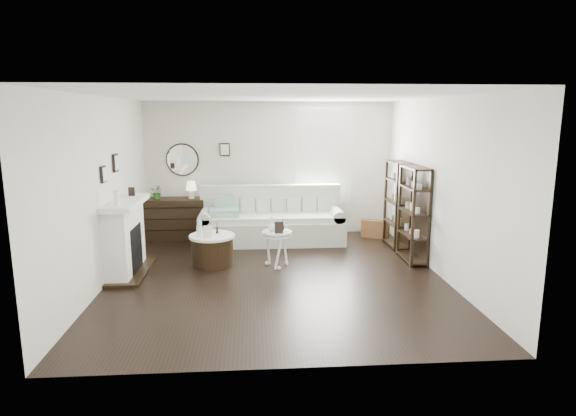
{
  "coord_description": "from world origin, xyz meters",
  "views": [
    {
      "loc": [
        -0.34,
        -7.05,
        2.43
      ],
      "look_at": [
        0.24,
        0.8,
        0.91
      ],
      "focal_mm": 30.0,
      "sensor_mm": 36.0,
      "label": 1
    }
  ],
  "objects": [
    {
      "name": "bottle_drum",
      "position": [
        -1.21,
        0.54,
        0.67
      ],
      "size": [
        0.07,
        0.07,
        0.32
      ],
      "primitive_type": "cylinder",
      "color": "silver",
      "rests_on": "drum_table"
    },
    {
      "name": "room",
      "position": [
        0.73,
        2.7,
        1.6
      ],
      "size": [
        5.5,
        5.5,
        5.5
      ],
      "color": "black",
      "rests_on": "ground"
    },
    {
      "name": "sofa",
      "position": [
        0.0,
        2.09,
        0.36
      ],
      "size": [
        2.77,
        0.96,
        1.07
      ],
      "color": "#B6C0AB",
      "rests_on": "ground"
    },
    {
      "name": "eiffel_ped",
      "position": [
        0.13,
        0.51,
        0.68
      ],
      "size": [
        0.11,
        0.11,
        0.19
      ],
      "primitive_type": null,
      "rotation": [
        0.0,
        0.0,
        0.04
      ],
      "color": "black",
      "rests_on": "pedestal_table"
    },
    {
      "name": "flask_ped",
      "position": [
        -0.05,
        0.5,
        0.71
      ],
      "size": [
        0.13,
        0.13,
        0.23
      ],
      "primitive_type": null,
      "color": "silver",
      "rests_on": "pedestal_table"
    },
    {
      "name": "shelf_unit_near",
      "position": [
        2.33,
        0.65,
        0.8
      ],
      "size": [
        0.3,
        0.8,
        1.6
      ],
      "color": "black",
      "rests_on": "ground"
    },
    {
      "name": "card_frame_ped",
      "position": [
        0.06,
        0.35,
        0.68
      ],
      "size": [
        0.14,
        0.06,
        0.18
      ],
      "primitive_type": "cube",
      "rotation": [
        -0.21,
        0.0,
        -0.05
      ],
      "color": "black",
      "rests_on": "pedestal_table"
    },
    {
      "name": "potted_plant",
      "position": [
        -2.22,
        2.42,
        0.95
      ],
      "size": [
        0.31,
        0.29,
        0.28
      ],
      "primitive_type": "imported",
      "rotation": [
        0.0,
        0.0,
        -0.31
      ],
      "color": "#235618",
      "rests_on": "dresser"
    },
    {
      "name": "fireplace",
      "position": [
        -2.32,
        0.3,
        0.54
      ],
      "size": [
        0.5,
        1.4,
        1.84
      ],
      "color": "white",
      "rests_on": "ground"
    },
    {
      "name": "card_frame_drum",
      "position": [
        -1.07,
        0.43,
        0.61
      ],
      "size": [
        0.15,
        0.08,
        0.19
      ],
      "primitive_type": "cube",
      "rotation": [
        -0.21,
        0.0,
        -0.19
      ],
      "color": "silver",
      "rests_on": "drum_table"
    },
    {
      "name": "table_lamp",
      "position": [
        -1.56,
        2.47,
        0.98
      ],
      "size": [
        0.27,
        0.27,
        0.34
      ],
      "primitive_type": null,
      "rotation": [
        0.0,
        0.0,
        0.33
      ],
      "color": "white",
      "rests_on": "dresser"
    },
    {
      "name": "suitcase",
      "position": [
        2.1,
        2.21,
        0.18
      ],
      "size": [
        0.57,
        0.39,
        0.36
      ],
      "primitive_type": "cube",
      "rotation": [
        0.0,
        0.0,
        -0.42
      ],
      "color": "brown",
      "rests_on": "ground"
    },
    {
      "name": "drum_table",
      "position": [
        -1.02,
        0.62,
        0.26
      ],
      "size": [
        0.74,
        0.74,
        0.51
      ],
      "rotation": [
        0.0,
        0.0,
        0.07
      ],
      "color": "black",
      "rests_on": "ground"
    },
    {
      "name": "quilt",
      "position": [
        -0.9,
        1.95,
        0.62
      ],
      "size": [
        0.58,
        0.48,
        0.14
      ],
      "primitive_type": "cube",
      "rotation": [
        0.0,
        0.0,
        0.06
      ],
      "color": "#268B5F",
      "rests_on": "sofa"
    },
    {
      "name": "eiffel_drum",
      "position": [
        -0.94,
        0.67,
        0.61
      ],
      "size": [
        0.14,
        0.14,
        0.19
      ],
      "primitive_type": null,
      "rotation": [
        0.0,
        0.0,
        -0.34
      ],
      "color": "black",
      "rests_on": "drum_table"
    },
    {
      "name": "pedestal_table",
      "position": [
        0.04,
        0.48,
        0.54
      ],
      "size": [
        0.49,
        0.49,
        0.59
      ],
      "rotation": [
        0.0,
        0.0,
        0.09
      ],
      "color": "white",
      "rests_on": "ground"
    },
    {
      "name": "dresser",
      "position": [
        -1.92,
        2.47,
        0.4
      ],
      "size": [
        1.21,
        0.52,
        0.81
      ],
      "color": "black",
      "rests_on": "ground"
    },
    {
      "name": "shelf_unit_far",
      "position": [
        2.33,
        1.55,
        0.8
      ],
      "size": [
        0.3,
        0.8,
        1.6
      ],
      "color": "black",
      "rests_on": "ground"
    }
  ]
}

